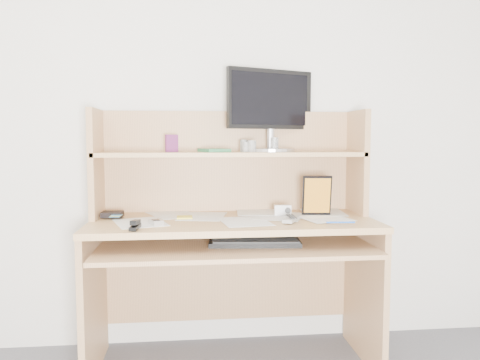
{
  "coord_description": "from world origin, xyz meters",
  "views": [
    {
      "loc": [
        -0.21,
        -0.81,
        1.14
      ],
      "look_at": [
        0.03,
        1.43,
        0.95
      ],
      "focal_mm": 35.0,
      "sensor_mm": 36.0,
      "label": 1
    }
  ],
  "objects": [
    {
      "name": "card_box",
      "position": [
        -0.3,
        1.64,
        1.13
      ],
      "size": [
        0.07,
        0.04,
        0.09
      ],
      "primitive_type": "cube",
      "rotation": [
        0.0,
        0.0,
        0.42
      ],
      "color": "maroon",
      "rests_on": "desk"
    },
    {
      "name": "chip_stack_a",
      "position": [
        0.11,
        1.61,
        1.11
      ],
      "size": [
        0.05,
        0.05,
        0.06
      ],
      "primitive_type": "cylinder",
      "rotation": [
        0.0,
        0.0,
        -0.24
      ],
      "color": "black",
      "rests_on": "desk"
    },
    {
      "name": "desk",
      "position": [
        0.0,
        1.56,
        0.69
      ],
      "size": [
        1.4,
        0.7,
        1.3
      ],
      "color": "tan",
      "rests_on": "floor"
    },
    {
      "name": "flip_phone",
      "position": [
        -0.37,
        1.36,
        0.77
      ],
      "size": [
        0.08,
        0.1,
        0.02
      ],
      "primitive_type": "cube",
      "rotation": [
        0.0,
        0.0,
        0.4
      ],
      "color": "#BCBCBE",
      "rests_on": "paper_clutter"
    },
    {
      "name": "chip_stack_b",
      "position": [
        0.07,
        1.66,
        1.11
      ],
      "size": [
        0.05,
        0.05,
        0.06
      ],
      "primitive_type": "cylinder",
      "rotation": [
        0.0,
        0.0,
        0.4
      ],
      "color": "silver",
      "rests_on": "desk"
    },
    {
      "name": "keyboard",
      "position": [
        0.09,
        1.34,
        0.66
      ],
      "size": [
        0.44,
        0.19,
        0.03
      ],
      "rotation": [
        0.0,
        0.0,
        -0.09
      ],
      "color": "black",
      "rests_on": "desk"
    },
    {
      "name": "chip_stack_c",
      "position": [
        0.08,
        1.61,
        1.11
      ],
      "size": [
        0.06,
        0.06,
        0.05
      ],
      "primitive_type": "cylinder",
      "rotation": [
        0.0,
        0.0,
        0.43
      ],
      "color": "black",
      "rests_on": "desk"
    },
    {
      "name": "back_wall",
      "position": [
        0.0,
        1.8,
        1.25
      ],
      "size": [
        3.6,
        0.04,
        2.5
      ],
      "primitive_type": "cube",
      "color": "silver",
      "rests_on": "floor"
    },
    {
      "name": "wallet",
      "position": [
        -0.6,
        1.58,
        0.77
      ],
      "size": [
        0.11,
        0.09,
        0.03
      ],
      "primitive_type": "cube",
      "rotation": [
        0.0,
        0.0,
        -0.04
      ],
      "color": "black",
      "rests_on": "paper_clutter"
    },
    {
      "name": "monitor",
      "position": [
        0.22,
        1.69,
        1.32
      ],
      "size": [
        0.49,
        0.26,
        0.44
      ],
      "rotation": [
        0.0,
        0.0,
        0.37
      ],
      "color": "#BAB9BF",
      "rests_on": "desk"
    },
    {
      "name": "blue_pen",
      "position": [
        0.49,
        1.29,
        0.76
      ],
      "size": [
        0.13,
        0.02,
        0.01
      ],
      "primitive_type": "cylinder",
      "rotation": [
        1.57,
        0.0,
        1.49
      ],
      "color": "blue",
      "rests_on": "paper_clutter"
    },
    {
      "name": "chip_stack_d",
      "position": [
        0.24,
        1.66,
        1.12
      ],
      "size": [
        0.05,
        0.05,
        0.08
      ],
      "primitive_type": "cylinder",
      "rotation": [
        0.0,
        0.0,
        -0.19
      ],
      "color": "silver",
      "rests_on": "desk"
    },
    {
      "name": "stapler",
      "position": [
        -0.45,
        1.26,
        0.77
      ],
      "size": [
        0.04,
        0.12,
        0.04
      ],
      "primitive_type": "cube",
      "rotation": [
        0.0,
        0.0,
        -0.09
      ],
      "color": "black",
      "rests_on": "paper_clutter"
    },
    {
      "name": "sticky_note_pad",
      "position": [
        -0.24,
        1.53,
        0.76
      ],
      "size": [
        0.08,
        0.08,
        0.01
      ],
      "primitive_type": "cube",
      "rotation": [
        0.0,
        0.0,
        0.02
      ],
      "color": "yellow",
      "rests_on": "desk"
    },
    {
      "name": "shelf_book",
      "position": [
        -0.09,
        1.63,
        1.09
      ],
      "size": [
        0.17,
        0.2,
        0.02
      ],
      "primitive_type": "cube",
      "rotation": [
        0.0,
        0.0,
        0.33
      ],
      "color": "#388E5E",
      "rests_on": "desk"
    },
    {
      "name": "digital_camera",
      "position": [
        0.26,
        1.54,
        0.78
      ],
      "size": [
        0.09,
        0.03,
        0.05
      ],
      "primitive_type": "cube",
      "rotation": [
        0.0,
        0.0,
        -0.0
      ],
      "color": "silver",
      "rests_on": "paper_clutter"
    },
    {
      "name": "paper_clutter",
      "position": [
        0.0,
        1.48,
        0.75
      ],
      "size": [
        1.32,
        0.54,
        0.01
      ],
      "primitive_type": "cube",
      "color": "silver",
      "rests_on": "desk"
    },
    {
      "name": "game_case",
      "position": [
        0.44,
        1.52,
        0.86
      ],
      "size": [
        0.15,
        0.03,
        0.21
      ],
      "primitive_type": "cube",
      "rotation": [
        0.0,
        0.0,
        -0.12
      ],
      "color": "black",
      "rests_on": "paper_clutter"
    },
    {
      "name": "tv_remote",
      "position": [
        0.27,
        1.38,
        0.76
      ],
      "size": [
        0.12,
        0.17,
        0.02
      ],
      "primitive_type": "cube",
      "rotation": [
        0.0,
        0.0,
        -0.48
      ],
      "color": "gray",
      "rests_on": "paper_clutter"
    }
  ]
}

